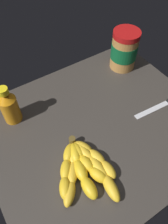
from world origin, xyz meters
TOP-DOWN VIEW (x-y plane):
  - ground_plane at (0.00, 0.00)cm, footprint 71.20×60.37cm
  - banana_bunch at (12.03, 10.31)cm, footprint 17.31×22.67cm
  - peanut_butter_jar at (-24.95, -18.78)cm, footprint 10.00×10.00cm
  - honey_bottle at (21.85, -17.37)cm, footprint 5.66×5.66cm
  - butter_knife at (-24.53, 5.39)cm, footprint 20.78×3.27cm

SIDE VIEW (x-z plane):
  - ground_plane at x=0.00cm, z-range -3.14..0.00cm
  - butter_knife at x=-24.53cm, z-range -0.14..1.06cm
  - banana_bunch at x=12.03cm, z-range -0.11..3.30cm
  - honey_bottle at x=21.85cm, z-range -0.64..13.41cm
  - peanut_butter_jar at x=-24.95cm, z-range -0.06..15.34cm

